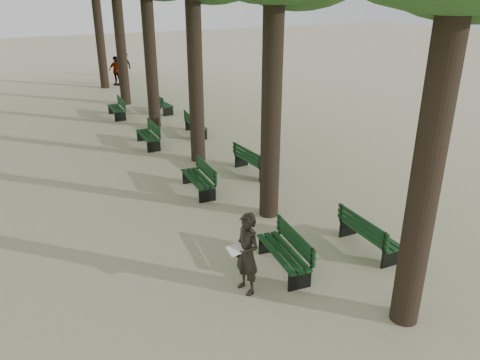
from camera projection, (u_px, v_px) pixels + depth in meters
name	position (u px, v px, depth m)	size (l,w,h in m)	color
ground	(280.00, 285.00, 9.91)	(120.00, 120.00, 0.00)	#BEB690
bench_left_0	(283.00, 259.00, 10.36)	(0.78, 1.86, 0.92)	black
bench_left_1	(198.00, 184.00, 14.32)	(0.68, 1.83, 0.92)	black
bench_left_2	(148.00, 140.00, 18.47)	(0.64, 1.82, 0.92)	black
bench_left_3	(117.00, 112.00, 22.59)	(0.65, 1.82, 0.92)	black
bench_right_0	(369.00, 240.00, 11.14)	(0.65, 1.82, 0.92)	black
bench_right_1	(254.00, 166.00, 15.77)	(0.67, 1.83, 0.92)	black
bench_right_2	(196.00, 129.00, 19.90)	(0.79, 1.86, 0.92)	black
bench_right_3	(162.00, 107.00, 23.49)	(0.66, 1.83, 0.92)	black
man_with_map	(247.00, 254.00, 9.40)	(0.67, 0.75, 1.76)	black
pedestrian_c	(116.00, 71.00, 29.83)	(1.07, 0.37, 1.83)	#262628
pedestrian_b	(124.00, 64.00, 32.65)	(1.13, 0.35, 1.75)	#262628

